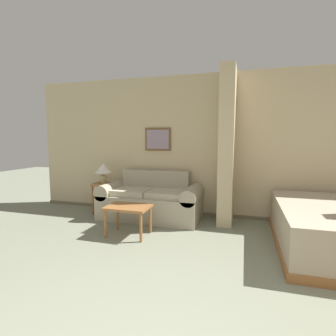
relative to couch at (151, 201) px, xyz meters
The scene contains 6 objects.
wall_back 1.68m from the couch, 20.97° to the left, with size 7.69×0.16×2.60m.
wall_partition_pillar 1.65m from the couch, ahead, with size 0.24×0.62×2.60m.
couch is the anchor object (origin of this frame).
coffee_table 0.92m from the couch, 91.23° to the right, with size 0.63×0.46×0.45m.
side_table 1.00m from the couch, behind, with size 0.37×0.37×0.59m.
table_lamp 1.13m from the couch, behind, with size 0.33×0.33×0.38m.
Camera 1 is at (0.34, -0.99, 1.43)m, focal length 28.00 mm.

